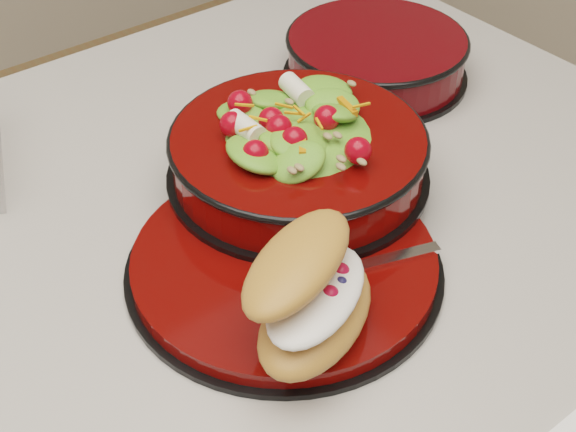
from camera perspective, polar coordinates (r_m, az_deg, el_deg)
dinner_plate at (r=0.70m, az=-0.18°, el=-3.34°), size 0.28×0.28×0.02m
salad_bowl at (r=0.76m, az=0.72°, el=5.08°), size 0.25×0.25×0.10m
croissant at (r=0.61m, az=1.66°, el=-5.48°), size 0.15×0.14×0.08m
fork at (r=0.68m, az=4.33°, el=-3.79°), size 0.15×0.07×0.00m
extra_bowl at (r=0.96m, az=6.29°, el=11.30°), size 0.22×0.22×0.05m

